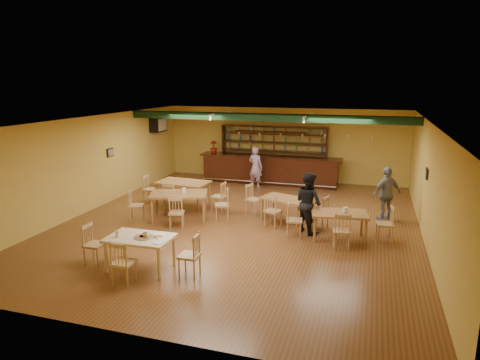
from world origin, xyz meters
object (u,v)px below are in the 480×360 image
(bar_counter, at_px, (270,170))
(dining_table_c, at_px, (179,206))
(dining_table_a, at_px, (183,194))
(dining_table_b, at_px, (285,209))
(patron_bar, at_px, (256,167))
(near_table, at_px, (141,253))
(patron_right_a, at_px, (308,202))
(dining_table_d, at_px, (339,225))

(bar_counter, bearing_deg, dining_table_c, -105.37)
(dining_table_a, bearing_deg, dining_table_c, -65.83)
(dining_table_b, bearing_deg, patron_bar, 136.82)
(near_table, bearing_deg, patron_bar, 85.53)
(bar_counter, height_order, dining_table_c, bar_counter)
(dining_table_b, xyz_separation_m, near_table, (-2.35, -4.34, 0.03))
(dining_table_a, xyz_separation_m, patron_bar, (1.60, 3.22, 0.39))
(dining_table_a, height_order, patron_bar, patron_bar)
(patron_right_a, bearing_deg, dining_table_a, 24.29)
(dining_table_d, bearing_deg, dining_table_a, 153.84)
(dining_table_c, distance_m, patron_bar, 4.73)
(dining_table_d, relative_size, patron_right_a, 0.85)
(dining_table_a, distance_m, near_table, 4.95)
(dining_table_d, bearing_deg, patron_bar, 117.40)
(bar_counter, relative_size, dining_table_a, 3.42)
(dining_table_d, bearing_deg, near_table, -150.47)
(bar_counter, relative_size, patron_right_a, 3.41)
(dining_table_b, relative_size, patron_bar, 0.85)
(dining_table_c, distance_m, patron_right_a, 3.86)
(patron_bar, bearing_deg, patron_right_a, 139.09)
(dining_table_a, distance_m, dining_table_b, 3.56)
(dining_table_a, bearing_deg, bar_counter, 68.27)
(dining_table_a, xyz_separation_m, dining_table_d, (5.19, -1.55, -0.06))
(bar_counter, relative_size, dining_table_b, 4.16)
(dining_table_b, height_order, dining_table_d, dining_table_d)
(patron_bar, height_order, patron_right_a, patron_right_a)
(dining_table_a, relative_size, patron_bar, 1.04)
(bar_counter, distance_m, dining_table_a, 4.50)
(near_table, bearing_deg, dining_table_b, 60.17)
(near_table, xyz_separation_m, patron_bar, (0.43, 8.03, 0.43))
(patron_right_a, bearing_deg, patron_bar, -18.15)
(dining_table_a, bearing_deg, near_table, -71.97)
(dining_table_c, height_order, patron_bar, patron_bar)
(dining_table_c, xyz_separation_m, patron_right_a, (3.84, 0.09, 0.43))
(dining_table_a, distance_m, dining_table_c, 1.44)
(dining_table_b, bearing_deg, dining_table_d, -13.77)
(dining_table_d, relative_size, near_table, 1.01)
(dining_table_d, bearing_deg, patron_right_a, 152.27)
(dining_table_a, relative_size, dining_table_b, 1.22)
(dining_table_d, height_order, patron_bar, patron_bar)
(near_table, bearing_deg, patron_right_a, 46.94)
(dining_table_a, relative_size, dining_table_c, 1.01)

